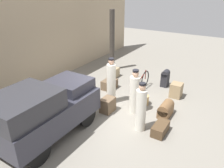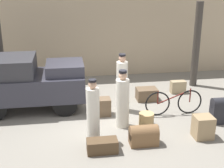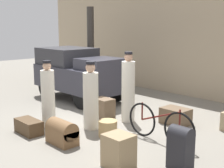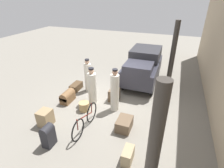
% 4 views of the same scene
% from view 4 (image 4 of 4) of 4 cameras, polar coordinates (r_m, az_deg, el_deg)
% --- Properties ---
extents(ground_plane, '(30.00, 30.00, 0.00)m').
position_cam_4_polar(ground_plane, '(7.78, -0.87, -5.33)').
color(ground_plane, gray).
extents(canopy_pillar_left, '(0.26, 0.26, 3.09)m').
position_cam_4_polar(canopy_pillar_left, '(9.71, 19.36, 10.04)').
color(canopy_pillar_left, '#38332D').
rests_on(canopy_pillar_left, ground).
extents(canopy_pillar_right, '(0.26, 0.26, 3.09)m').
position_cam_4_polar(canopy_pillar_right, '(3.65, 13.36, -20.84)').
color(canopy_pillar_right, '#38332D').
rests_on(canopy_pillar_right, ground).
extents(truck, '(3.20, 1.58, 1.67)m').
position_cam_4_polar(truck, '(9.09, 10.05, 5.89)').
color(truck, black).
rests_on(truck, ground).
extents(bicycle, '(1.73, 0.04, 0.80)m').
position_cam_4_polar(bicycle, '(6.13, -8.72, -11.64)').
color(bicycle, black).
rests_on(bicycle, ground).
extents(wicker_basket, '(0.41, 0.41, 0.36)m').
position_cam_4_polar(wicker_basket, '(7.16, -9.05, -7.20)').
color(wicker_basket, tan).
rests_on(wicker_basket, ground).
extents(porter_with_bicycle, '(0.36, 0.36, 1.60)m').
position_cam_4_polar(porter_with_bicycle, '(7.34, -6.48, -1.02)').
color(porter_with_bicycle, silver).
rests_on(porter_with_bicycle, ground).
extents(porter_lifting_near_truck, '(0.33, 0.33, 1.60)m').
position_cam_4_polar(porter_lifting_near_truck, '(8.28, -7.82, 2.41)').
color(porter_lifting_near_truck, silver).
rests_on(porter_lifting_near_truck, ground).
extents(porter_standing_middle, '(0.34, 0.34, 1.78)m').
position_cam_4_polar(porter_standing_middle, '(6.79, 0.92, -2.53)').
color(porter_standing_middle, silver).
rests_on(porter_standing_middle, ground).
extents(suitcase_black_upright, '(0.67, 0.49, 0.40)m').
position_cam_4_polar(suitcase_black_upright, '(6.22, 4.04, -12.87)').
color(suitcase_black_upright, brown).
rests_on(suitcase_black_upright, ground).
extents(trunk_umber_medium, '(0.47, 0.43, 0.59)m').
position_cam_4_polar(trunk_umber_medium, '(6.74, -20.93, -10.27)').
color(trunk_umber_medium, '#937A56').
rests_on(trunk_umber_medium, ground).
extents(trunk_wicker_pale, '(0.54, 0.39, 0.52)m').
position_cam_4_polar(trunk_wicker_pale, '(7.68, 0.71, -3.51)').
color(trunk_wicker_pale, brown).
rests_on(trunk_wicker_pale, ground).
extents(suitcase_small_leather, '(0.38, 0.29, 0.75)m').
position_cam_4_polar(suitcase_small_leather, '(5.85, -20.18, -15.38)').
color(suitcase_small_leather, '#232328').
rests_on(suitcase_small_leather, ground).
extents(trunk_large_brown, '(0.52, 0.27, 0.44)m').
position_cam_4_polar(trunk_large_brown, '(5.26, 5.19, -22.26)').
color(trunk_large_brown, '#9E8966').
rests_on(trunk_large_brown, ground).
extents(trunk_barrel_dark, '(0.69, 0.38, 0.51)m').
position_cam_4_polar(trunk_barrel_dark, '(7.82, -14.32, -3.98)').
color(trunk_barrel_dark, brown).
rests_on(trunk_barrel_dark, ground).
extents(suitcase_tan_flat, '(0.72, 0.37, 0.32)m').
position_cam_4_polar(suitcase_tan_flat, '(8.71, -11.63, -0.86)').
color(suitcase_tan_flat, '#4C3823').
rests_on(suitcase_tan_flat, ground).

